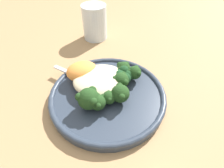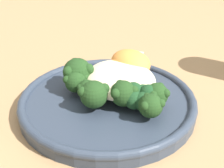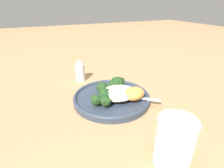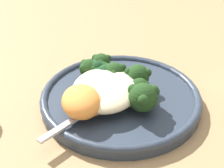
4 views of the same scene
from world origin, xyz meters
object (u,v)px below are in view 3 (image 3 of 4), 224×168
broccoli_stalk_6 (110,99)px  broccoli_stalk_4 (107,94)px  kale_tuft (104,98)px  salt_shaker (80,70)px  broccoli_stalk_0 (118,84)px  broccoli_stalk_1 (114,86)px  plate (111,98)px  sweet_potato_chunk_0 (131,93)px  water_glass (174,142)px  broccoli_stalk_2 (112,89)px  quinoa_mound (118,93)px  broccoli_stalk_5 (102,99)px  sweet_potato_chunk_1 (134,94)px  spoon (131,96)px  broccoli_stalk_3 (107,89)px

broccoli_stalk_6 → broccoli_stalk_4: bearing=-129.5°
kale_tuft → salt_shaker: 0.23m
broccoli_stalk_0 → broccoli_stalk_1: size_ratio=1.04×
plate → sweet_potato_chunk_0: 0.07m
sweet_potato_chunk_0 → water_glass: water_glass is taller
broccoli_stalk_4 → water_glass: bearing=99.2°
sweet_potato_chunk_0 → broccoli_stalk_2: bearing=-50.2°
plate → quinoa_mound: bearing=131.8°
broccoli_stalk_2 → broccoli_stalk_5: bearing=105.8°
plate → broccoli_stalk_5: bearing=32.4°
broccoli_stalk_1 → sweet_potato_chunk_1: size_ratio=1.23×
quinoa_mound → broccoli_stalk_6: (0.04, 0.02, -0.00)m
sweet_potato_chunk_0 → salt_shaker: bearing=-67.4°
broccoli_stalk_2 → sweet_potato_chunk_0: size_ratio=1.48×
broccoli_stalk_4 → spoon: broccoli_stalk_4 is taller
broccoli_stalk_2 → broccoli_stalk_3: (0.02, 0.00, 0.00)m
broccoli_stalk_2 → broccoli_stalk_6: bearing=125.6°
broccoli_stalk_4 → kale_tuft: 0.03m
broccoli_stalk_4 → quinoa_mound: bearing=166.4°
broccoli_stalk_4 → kale_tuft: (0.02, 0.02, -0.00)m
broccoli_stalk_1 → sweet_potato_chunk_0: broccoli_stalk_1 is taller
quinoa_mound → broccoli_stalk_5: bearing=8.4°
broccoli_stalk_4 → broccoli_stalk_6: broccoli_stalk_4 is taller
plate → broccoli_stalk_6: size_ratio=2.35×
broccoli_stalk_6 → water_glass: size_ratio=1.02×
quinoa_mound → spoon: 0.04m
sweet_potato_chunk_0 → sweet_potato_chunk_1: (-0.00, 0.01, 0.00)m
quinoa_mound → kale_tuft: bearing=11.2°
broccoli_stalk_6 → broccoli_stalk_3: bearing=-137.7°
kale_tuft → salt_shaker: salt_shaker is taller
broccoli_stalk_4 → broccoli_stalk_5: broccoli_stalk_4 is taller
kale_tuft → water_glass: water_glass is taller
plate → quinoa_mound: (-0.02, 0.02, 0.03)m
broccoli_stalk_2 → salt_shaker: 0.19m
plate → water_glass: 0.27m
quinoa_mound → broccoli_stalk_3: size_ratio=1.30×
broccoli_stalk_3 → salt_shaker: size_ratio=1.00×
broccoli_stalk_2 → broccoli_stalk_3: size_ratio=0.85×
broccoli_stalk_6 → salt_shaker: 0.24m
broccoli_stalk_2 → spoon: 0.07m
broccoli_stalk_1 → broccoli_stalk_6: 0.08m
broccoli_stalk_3 → water_glass: bearing=136.8°
broccoli_stalk_3 → water_glass: 0.28m
broccoli_stalk_3 → spoon: bearing=178.7°
broccoli_stalk_2 → sweet_potato_chunk_0: bearing=-164.6°
broccoli_stalk_5 → salt_shaker: 0.23m
broccoli_stalk_4 → sweet_potato_chunk_0: size_ratio=1.79×
broccoli_stalk_5 → sweet_potato_chunk_0: 0.10m
broccoli_stalk_4 → broccoli_stalk_2: bearing=-135.0°
broccoli_stalk_2 → sweet_potato_chunk_1: (-0.04, 0.07, 0.01)m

